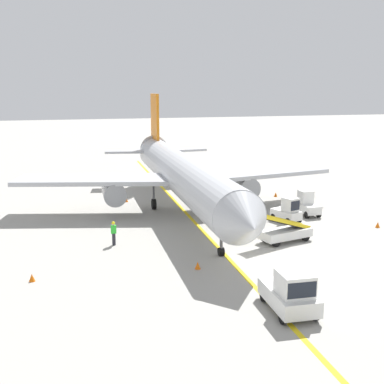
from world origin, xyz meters
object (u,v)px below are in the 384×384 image
Objects in this scene: belt_loader_forward_hold at (284,231)px; safety_cone_wingtip_left at (276,194)px; ground_crew_marshaller at (114,232)px; baggage_tug_near_wing at (288,211)px; safety_cone_nose_right at (126,200)px; airliner at (181,174)px; safety_cone_nose_left at (198,265)px; pushback_tug at (291,293)px; baggage_tug_by_cargo_door at (307,205)px; safety_cone_wingtip_right at (378,225)px; safety_cone_tail_area at (32,278)px.

belt_loader_forward_hold is 11.73× the size of safety_cone_wingtip_left.
safety_cone_wingtip_left is (17.63, 11.22, -0.69)m from ground_crew_marshaller.
safety_cone_wingtip_left is at bearing 70.01° from baggage_tug_near_wing.
baggage_tug_near_wing reaches higher than safety_cone_nose_right.
airliner reaches higher than ground_crew_marshaller.
airliner is at bearing -162.56° from safety_cone_wingtip_left.
safety_cone_nose_left and safety_cone_nose_right have the same top height.
safety_cone_nose_left is at bearing -100.69° from airliner.
pushback_tug is 7.39m from safety_cone_nose_left.
safety_cone_nose_right is at bearing 146.78° from baggage_tug_by_cargo_door.
ground_crew_marshaller is 3.86× the size of safety_cone_nose_left.
safety_cone_nose_left and safety_cone_wingtip_left have the same top height.
safety_cone_nose_left is 1.00× the size of safety_cone_wingtip_right.
ground_crew_marshaller is 3.86× the size of safety_cone_tail_area.
safety_cone_tail_area is (-16.99, -2.77, -0.56)m from belt_loader_forward_hold.
safety_cone_wingtip_left is 1.00× the size of safety_cone_tail_area.
safety_cone_wingtip_left is at bearing -6.92° from safety_cone_nose_right.
baggage_tug_by_cargo_door is at bearing 12.43° from ground_crew_marshaller.
baggage_tug_by_cargo_door reaches higher than safety_cone_wingtip_right.
ground_crew_marshaller is (-6.92, 12.89, -0.08)m from pushback_tug.
safety_cone_tail_area is (-8.08, -18.36, 0.00)m from safety_cone_nose_right.
airliner is 80.22× the size of safety_cone_nose_left.
safety_cone_nose_right is (-1.49, 19.05, 0.00)m from safety_cone_nose_left.
airliner is at bearing 48.68° from ground_crew_marshaller.
belt_loader_forward_hold is (-5.26, -6.31, -0.15)m from baggage_tug_by_cargo_door.
pushback_tug is 26.25m from safety_cone_nose_right.
safety_cone_nose_right is 14.94m from safety_cone_wingtip_left.
safety_cone_nose_right is (-4.13, 25.91, -0.77)m from pushback_tug.
belt_loader_forward_hold is 15.02m from safety_cone_wingtip_left.
pushback_tug is 0.72× the size of belt_loader_forward_hold.
pushback_tug is 16.68m from baggage_tug_near_wing.
belt_loader_forward_hold is 8.21m from safety_cone_nose_left.
belt_loader_forward_hold is (-2.59, -4.64, -0.15)m from baggage_tug_near_wing.
safety_cone_nose_right is (-11.50, 10.95, -0.71)m from baggage_tug_near_wing.
safety_cone_tail_area is (-25.71, -4.08, 0.00)m from safety_cone_wingtip_right.
belt_loader_forward_hold is 3.04× the size of ground_crew_marshaller.
baggage_tug_near_wing is 15.90m from safety_cone_nose_right.
safety_cone_nose_right is 1.00× the size of safety_cone_tail_area.
baggage_tug_by_cargo_door reaches higher than safety_cone_tail_area.
airliner is 80.22× the size of safety_cone_tail_area.
airliner is 20.88m from pushback_tug.
airliner is 10.75m from ground_crew_marshaller.
ground_crew_marshaller is 7.54m from safety_cone_tail_area.
baggage_tug_near_wing reaches higher than safety_cone_nose_left.
ground_crew_marshaller is at bearing -102.11° from safety_cone_nose_right.
ground_crew_marshaller is at bearing -167.57° from baggage_tug_by_cargo_door.
ground_crew_marshaller reaches higher than safety_cone_nose_left.
ground_crew_marshaller is at bearing 118.24° from pushback_tug.
belt_loader_forward_hold reaches higher than safety_cone_nose_left.
safety_cone_nose_left is at bearing -155.03° from belt_loader_forward_hold.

